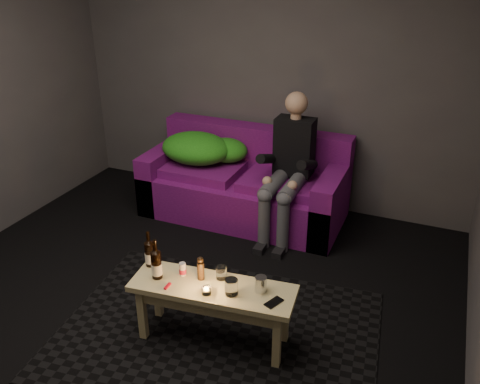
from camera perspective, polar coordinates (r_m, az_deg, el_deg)
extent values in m
plane|color=black|center=(3.68, -9.77, -14.79)|extent=(4.50, 4.50, 0.00)
plane|color=#4B494B|center=(4.95, 3.22, 13.22)|extent=(4.00, 0.00, 4.00)
cube|color=black|center=(3.58, -2.58, -15.59)|extent=(2.28, 1.76, 0.01)
cube|color=#5C0D63|center=(4.91, 0.41, -0.51)|extent=(1.89, 0.85, 0.40)
cube|color=#5C0D63|center=(5.02, 1.84, 5.16)|extent=(1.89, 0.21, 0.42)
cube|color=#5C0D63|center=(5.22, -8.25, 2.03)|extent=(0.19, 0.85, 0.59)
cube|color=#5C0D63|center=(4.64, 10.17, -1.26)|extent=(0.19, 0.85, 0.59)
cube|color=#5C0D63|center=(4.92, -4.07, 2.53)|extent=(0.71, 0.57, 0.09)
cube|color=#5C0D63|center=(4.64, 4.73, 1.03)|extent=(0.71, 0.57, 0.09)
ellipsoid|color=#1F8418|center=(4.93, -4.96, 4.93)|extent=(0.68, 0.53, 0.28)
ellipsoid|color=#1F8418|center=(4.95, -1.51, 4.72)|extent=(0.42, 0.34, 0.23)
ellipsoid|color=#1F8418|center=(5.15, -6.42, 4.96)|extent=(0.30, 0.25, 0.15)
cube|color=black|center=(4.58, 6.13, 5.10)|extent=(0.34, 0.21, 0.52)
sphere|color=tan|center=(4.46, 6.37, 9.89)|extent=(0.20, 0.20, 0.20)
cylinder|color=#51535C|center=(4.45, 3.80, 0.85)|extent=(0.13, 0.47, 0.13)
cylinder|color=#51535C|center=(4.40, 5.89, 0.48)|extent=(0.13, 0.47, 0.13)
cylinder|color=#51535C|center=(4.37, 2.71, -3.40)|extent=(0.10, 0.10, 0.48)
cylinder|color=#51535C|center=(4.33, 4.83, -3.82)|extent=(0.10, 0.10, 0.48)
cube|color=black|center=(4.44, 2.40, -6.13)|extent=(0.09, 0.21, 0.06)
cube|color=black|center=(4.39, 4.49, -6.57)|extent=(0.09, 0.21, 0.06)
cube|color=#E9D588|center=(3.29, -3.10, -10.75)|extent=(1.09, 0.45, 0.04)
cube|color=#E9D588|center=(3.33, -3.07, -11.68)|extent=(0.95, 0.36, 0.10)
cube|color=#E9D588|center=(3.49, -10.92, -13.31)|extent=(0.05, 0.05, 0.39)
cube|color=#E9D588|center=(3.66, -9.21, -11.08)|extent=(0.05, 0.05, 0.39)
cube|color=#E9D588|center=(3.24, 4.15, -16.40)|extent=(0.05, 0.05, 0.39)
cube|color=#E9D588|center=(3.42, 5.07, -13.78)|extent=(0.05, 0.05, 0.39)
cylinder|color=black|center=(3.47, -10.12, -6.89)|extent=(0.06, 0.06, 0.17)
cylinder|color=white|center=(3.48, -10.09, -7.25)|extent=(0.06, 0.06, 0.07)
cone|color=black|center=(3.42, -10.25, -5.46)|extent=(0.06, 0.06, 0.03)
cylinder|color=black|center=(3.40, -10.29, -5.07)|extent=(0.02, 0.02, 0.08)
cylinder|color=black|center=(3.34, -9.36, -8.10)|extent=(0.07, 0.07, 0.19)
cylinder|color=white|center=(3.35, -9.32, -8.50)|extent=(0.07, 0.07, 0.08)
cone|color=black|center=(3.28, -9.49, -6.51)|extent=(0.07, 0.07, 0.03)
cylinder|color=black|center=(3.26, -9.53, -6.07)|extent=(0.03, 0.03, 0.09)
cylinder|color=silver|center=(3.36, -6.46, -8.61)|extent=(0.05, 0.05, 0.09)
cylinder|color=black|center=(3.31, -4.43, -8.81)|extent=(0.05, 0.05, 0.12)
cylinder|color=white|center=(3.32, -2.09, -9.04)|extent=(0.08, 0.08, 0.08)
cylinder|color=white|center=(3.20, -3.79, -10.98)|extent=(0.06, 0.06, 0.05)
sphere|color=orange|center=(3.20, -3.80, -10.81)|extent=(0.02, 0.02, 0.02)
cylinder|color=white|center=(3.18, -0.98, -10.60)|extent=(0.11, 0.11, 0.10)
cylinder|color=silver|center=(3.20, 2.34, -10.30)|extent=(0.09, 0.09, 0.10)
cube|color=black|center=(3.14, 3.83, -12.27)|extent=(0.10, 0.14, 0.01)
cube|color=red|center=(3.29, -8.15, -10.41)|extent=(0.02, 0.07, 0.01)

